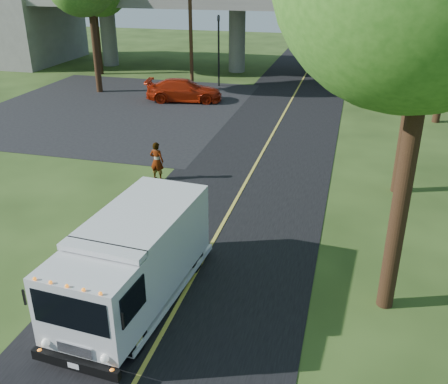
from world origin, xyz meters
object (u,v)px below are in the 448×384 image
(traffic_signal, at_px, (219,43))
(red_sedan, at_px, (184,90))
(utility_pole, at_px, (191,26))
(pedestrian, at_px, (157,161))
(step_van, at_px, (134,259))

(traffic_signal, xyz_separation_m, red_sedan, (-1.08, -5.04, -2.46))
(utility_pole, relative_size, pedestrian, 5.30)
(step_van, height_order, pedestrian, step_van)
(traffic_signal, height_order, utility_pole, utility_pole)
(traffic_signal, relative_size, red_sedan, 1.01)
(utility_pole, bearing_deg, red_sedan, -82.11)
(traffic_signal, distance_m, step_van, 27.08)
(utility_pole, height_order, pedestrian, utility_pole)
(utility_pole, xyz_separation_m, red_sedan, (0.42, -3.04, -3.85))
(step_van, bearing_deg, utility_pole, 108.89)
(step_van, bearing_deg, red_sedan, 109.80)
(traffic_signal, bearing_deg, step_van, -79.64)
(utility_pole, xyz_separation_m, step_van, (6.36, -24.58, -3.22))
(utility_pole, bearing_deg, pedestrian, -77.24)
(step_van, bearing_deg, traffic_signal, 104.75)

